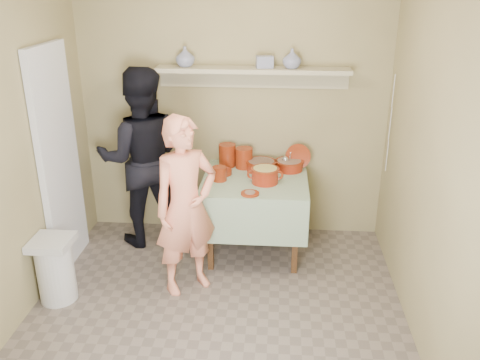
# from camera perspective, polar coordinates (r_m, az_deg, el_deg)

# --- Properties ---
(ground) EXTENTS (3.50, 3.50, 0.00)m
(ground) POSITION_cam_1_polar(r_m,az_deg,el_deg) (4.02, -3.11, -16.74)
(ground) COLOR #6C5E54
(ground) RESTS_ON ground
(tile_panel) EXTENTS (0.06, 0.70, 2.00)m
(tile_panel) POSITION_cam_1_polar(r_m,az_deg,el_deg) (4.73, -19.65, 2.04)
(tile_panel) COLOR silver
(tile_panel) RESTS_ON ground
(plate_stack_a) EXTENTS (0.17, 0.17, 0.22)m
(plate_stack_a) POSITION_cam_1_polar(r_m,az_deg,el_deg) (4.99, -1.44, 2.81)
(plate_stack_a) COLOR maroon
(plate_stack_a) RESTS_ON serving_table
(plate_stack_b) EXTENTS (0.17, 0.17, 0.20)m
(plate_stack_b) POSITION_cam_1_polar(r_m,az_deg,el_deg) (4.94, 0.46, 2.49)
(plate_stack_b) COLOR maroon
(plate_stack_b) RESTS_ON serving_table
(bowl_stack) EXTENTS (0.13, 0.13, 0.13)m
(bowl_stack) POSITION_cam_1_polar(r_m,az_deg,el_deg) (4.64, -2.32, 0.71)
(bowl_stack) COLOR maroon
(bowl_stack) RESTS_ON serving_table
(empty_bowl) EXTENTS (0.17, 0.17, 0.05)m
(empty_bowl) POSITION_cam_1_polar(r_m,az_deg,el_deg) (4.80, -1.95, 0.93)
(empty_bowl) COLOR maroon
(empty_bowl) RESTS_ON serving_table
(propped_lid) EXTENTS (0.25, 0.13, 0.23)m
(propped_lid) POSITION_cam_1_polar(r_m,az_deg,el_deg) (4.95, 6.53, 2.64)
(propped_lid) COLOR maroon
(propped_lid) RESTS_ON serving_table
(vase_right) EXTENTS (0.19, 0.19, 0.18)m
(vase_right) POSITION_cam_1_polar(r_m,az_deg,el_deg) (4.76, 5.86, 13.40)
(vase_right) COLOR navy
(vase_right) RESTS_ON wall_shelf
(vase_left) EXTENTS (0.21, 0.21, 0.18)m
(vase_left) POSITION_cam_1_polar(r_m,az_deg,el_deg) (4.85, -6.18, 13.60)
(vase_left) COLOR navy
(vase_left) RESTS_ON wall_shelf
(ceramic_box) EXTENTS (0.17, 0.13, 0.11)m
(ceramic_box) POSITION_cam_1_polar(r_m,az_deg,el_deg) (4.78, 2.77, 13.11)
(ceramic_box) COLOR navy
(ceramic_box) RESTS_ON wall_shelf
(person_cook) EXTENTS (0.66, 0.62, 1.52)m
(person_cook) POSITION_cam_1_polar(r_m,az_deg,el_deg) (4.16, -6.09, -2.98)
(person_cook) COLOR #F58C6A
(person_cook) RESTS_ON ground
(person_helper) EXTENTS (0.99, 0.85, 1.75)m
(person_helper) POSITION_cam_1_polar(r_m,az_deg,el_deg) (4.98, -10.96, 2.42)
(person_helper) COLOR black
(person_helper) RESTS_ON ground
(room_shell) EXTENTS (3.04, 3.54, 2.62)m
(room_shell) POSITION_cam_1_polar(r_m,az_deg,el_deg) (3.26, -3.68, 5.92)
(room_shell) COLOR #9B8E5F
(room_shell) RESTS_ON ground
(serving_table) EXTENTS (0.97, 0.97, 0.76)m
(serving_table) POSITION_cam_1_polar(r_m,az_deg,el_deg) (4.77, 1.70, -1.09)
(serving_table) COLOR #4C2D16
(serving_table) RESTS_ON ground
(cazuela_meat_a) EXTENTS (0.30, 0.30, 0.10)m
(cazuela_meat_a) POSITION_cam_1_polar(r_m,az_deg,el_deg) (4.89, 2.39, 1.73)
(cazuela_meat_a) COLOR #701003
(cazuela_meat_a) RESTS_ON serving_table
(cazuela_meat_b) EXTENTS (0.28, 0.28, 0.10)m
(cazuela_meat_b) POSITION_cam_1_polar(r_m,az_deg,el_deg) (4.91, 5.54, 1.77)
(cazuela_meat_b) COLOR #701003
(cazuela_meat_b) RESTS_ON serving_table
(ladle) EXTENTS (0.08, 0.26, 0.19)m
(ladle) POSITION_cam_1_polar(r_m,az_deg,el_deg) (4.89, 5.16, 2.31)
(ladle) COLOR silver
(ladle) RESTS_ON cazuela_meat_b
(cazuela_rice) EXTENTS (0.33, 0.25, 0.14)m
(cazuela_rice) POSITION_cam_1_polar(r_m,az_deg,el_deg) (4.58, 2.83, 0.67)
(cazuela_rice) COLOR #701003
(cazuela_rice) RESTS_ON serving_table
(front_plate) EXTENTS (0.16, 0.16, 0.03)m
(front_plate) POSITION_cam_1_polar(r_m,az_deg,el_deg) (4.36, 1.13, -1.51)
(front_plate) COLOR maroon
(front_plate) RESTS_ON serving_table
(wall_shelf) EXTENTS (1.80, 0.25, 0.21)m
(wall_shelf) POSITION_cam_1_polar(r_m,az_deg,el_deg) (4.83, 1.46, 12.02)
(wall_shelf) COLOR tan
(wall_shelf) RESTS_ON room_shell
(trash_bin) EXTENTS (0.32, 0.32, 0.56)m
(trash_bin) POSITION_cam_1_polar(r_m,az_deg,el_deg) (4.47, -20.02, -9.37)
(trash_bin) COLOR silver
(trash_bin) RESTS_ON ground
(electrical_cord) EXTENTS (0.01, 0.05, 0.90)m
(electrical_cord) POSITION_cam_1_polar(r_m,az_deg,el_deg) (4.86, 16.51, 6.05)
(electrical_cord) COLOR silver
(electrical_cord) RESTS_ON wall_shelf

